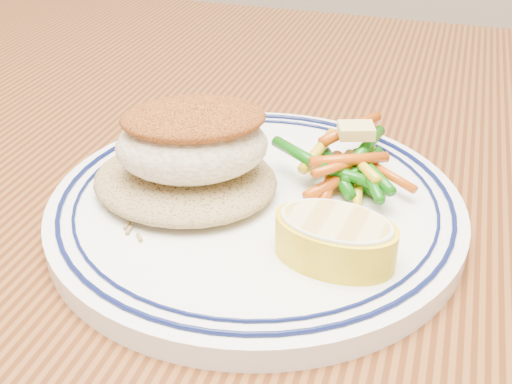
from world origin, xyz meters
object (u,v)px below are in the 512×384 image
object	(u,v)px
fish_fillet	(192,139)
vegetable_pile	(348,164)
rice_pilaf	(185,176)
plate	(256,206)
lemon_wedge	(335,237)
dining_table	(298,318)

from	to	relation	value
fish_fillet	vegetable_pile	xyz separation A→B (m)	(0.09, 0.04, -0.03)
vegetable_pile	rice_pilaf	bearing A→B (deg)	-156.72
rice_pilaf	vegetable_pile	world-z (taller)	vegetable_pile
rice_pilaf	fish_fillet	bearing A→B (deg)	-19.24
plate	lemon_wedge	xyz separation A→B (m)	(0.06, -0.05, 0.02)
rice_pilaf	fish_fillet	distance (m)	0.03
fish_fillet	dining_table	bearing A→B (deg)	23.12
plate	vegetable_pile	xyz separation A→B (m)	(0.05, 0.04, 0.02)
rice_pilaf	vegetable_pile	bearing A→B (deg)	23.28
plate	vegetable_pile	world-z (taller)	vegetable_pile
vegetable_pile	plate	bearing A→B (deg)	-143.78
dining_table	vegetable_pile	xyz separation A→B (m)	(0.02, 0.02, 0.13)
dining_table	vegetable_pile	distance (m)	0.13
plate	lemon_wedge	world-z (taller)	lemon_wedge
fish_fillet	vegetable_pile	size ratio (longest dim) A/B	1.05
vegetable_pile	lemon_wedge	distance (m)	0.08
plate	dining_table	bearing A→B (deg)	37.97
dining_table	lemon_wedge	bearing A→B (deg)	-63.24
dining_table	lemon_wedge	size ratio (longest dim) A/B	20.81
plate	rice_pilaf	bearing A→B (deg)	-174.46
dining_table	rice_pilaf	xyz separation A→B (m)	(-0.07, -0.02, 0.12)
rice_pilaf	vegetable_pile	xyz separation A→B (m)	(0.10, 0.04, 0.00)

